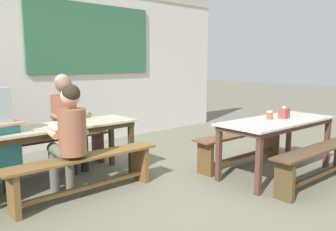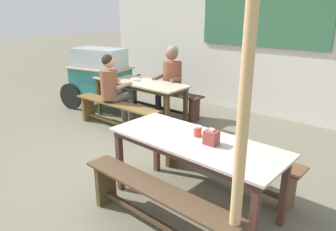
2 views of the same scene
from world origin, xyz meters
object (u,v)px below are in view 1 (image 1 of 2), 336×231
object	(u,v)px
bench_far_front	(86,169)
person_center_facing	(66,115)
bench_near_back	(242,144)
condiment_jar	(270,115)
person_left_back_turned	(69,134)
dining_table_near	(277,125)
bench_far_back	(45,149)
bench_near_front	(318,161)
tissue_box	(284,113)
dining_table_far	(62,131)
soup_bowl	(55,124)

from	to	relation	value
bench_far_front	person_center_facing	bearing A→B (deg)	74.77
bench_near_back	person_center_facing	distance (m)	2.53
person_center_facing	condiment_jar	world-z (taller)	person_center_facing
person_left_back_turned	condiment_jar	distance (m)	2.55
dining_table_near	bench_far_back	size ratio (longest dim) A/B	0.97
bench_far_back	bench_near_front	distance (m)	3.49
dining_table_near	tissue_box	distance (m)	0.22
person_center_facing	bench_far_back	bearing A→B (deg)	169.59
bench_near_front	tissue_box	world-z (taller)	tissue_box
person_center_facing	person_left_back_turned	bearing A→B (deg)	-113.16
dining_table_far	tissue_box	world-z (taller)	tissue_box
person_left_back_turned	person_center_facing	bearing A→B (deg)	66.84
person_left_back_turned	bench_near_back	bearing A→B (deg)	-11.25
bench_near_front	tissue_box	distance (m)	0.78
condiment_jar	soup_bowl	xyz separation A→B (m)	(-2.33, 1.42, -0.03)
bench_far_front	condiment_jar	size ratio (longest dim) A/B	16.36
dining_table_near	person_center_facing	size ratio (longest dim) A/B	1.35
bench_far_back	person_left_back_turned	distance (m)	1.12
bench_far_front	person_left_back_turned	size ratio (longest dim) A/B	1.41
dining_table_near	bench_near_front	size ratio (longest dim) A/B	1.06
condiment_jar	soup_bowl	bearing A→B (deg)	148.62
bench_far_front	soup_bowl	distance (m)	0.71
bench_far_back	bench_far_front	size ratio (longest dim) A/B	1.04
dining_table_far	person_center_facing	world-z (taller)	person_center_facing
bench_far_back	condiment_jar	distance (m)	3.04
bench_near_front	person_center_facing	distance (m)	3.29
person_center_facing	person_left_back_turned	distance (m)	1.08
person_left_back_turned	dining_table_near	bearing A→B (deg)	-23.50
dining_table_far	person_left_back_turned	xyz separation A→B (m)	(-0.13, -0.48, 0.05)
soup_bowl	dining_table_near	bearing A→B (deg)	-32.62
person_center_facing	person_left_back_turned	size ratio (longest dim) A/B	1.06
dining_table_far	bench_near_front	world-z (taller)	dining_table_far
dining_table_near	bench_far_front	bearing A→B (deg)	157.11
dining_table_near	bench_far_front	distance (m)	2.50
tissue_box	dining_table_far	bearing A→B (deg)	148.30
tissue_box	soup_bowl	bearing A→B (deg)	149.37
bench_far_front	bench_near_front	size ratio (longest dim) A/B	1.05
bench_near_back	condiment_jar	world-z (taller)	condiment_jar
bench_near_back	tissue_box	world-z (taller)	tissue_box
dining_table_far	person_center_facing	bearing A→B (deg)	59.84
person_left_back_turned	condiment_jar	xyz separation A→B (m)	(2.37, -0.95, 0.08)
soup_bowl	dining_table_far	bearing A→B (deg)	8.19
bench_near_back	tissue_box	xyz separation A→B (m)	(0.16, -0.55, 0.50)
condiment_jar	person_center_facing	bearing A→B (deg)	135.06
tissue_box	bench_near_back	bearing A→B (deg)	105.69
bench_far_front	person_left_back_turned	xyz separation A→B (m)	(-0.13, 0.09, 0.39)
tissue_box	soup_bowl	xyz separation A→B (m)	(-2.54, 1.50, -0.05)
bench_far_back	soup_bowl	size ratio (longest dim) A/B	12.10
dining_table_far	soup_bowl	xyz separation A→B (m)	(-0.08, -0.01, 0.10)
bench_far_back	person_center_facing	xyz separation A→B (m)	(0.30, -0.06, 0.45)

